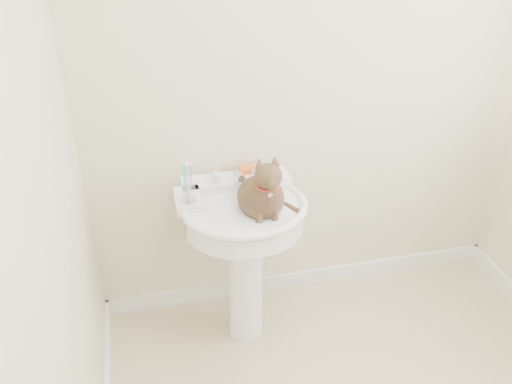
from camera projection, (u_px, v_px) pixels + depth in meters
wall_back at (315, 73)px, 2.48m from camera, size 2.20×0.00×2.50m
wall_left at (35, 245)px, 1.35m from camera, size 0.00×2.20×2.50m
baseboard_back at (304, 278)px, 3.10m from camera, size 2.20×0.02×0.09m
pedestal_sink at (244, 230)px, 2.48m from camera, size 0.59×0.57×0.81m
faucet at (237, 174)px, 2.49m from camera, size 0.28×0.12×0.14m
soap_bar at (249, 169)px, 2.59m from camera, size 0.09×0.06×0.03m
toothbrush_cup at (189, 192)px, 2.34m from camera, size 0.07×0.07×0.18m
cat at (263, 195)px, 2.32m from camera, size 0.23×0.28×0.42m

